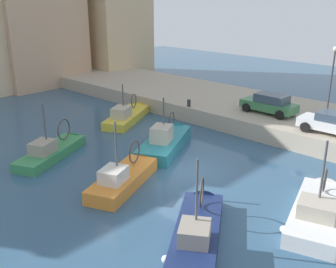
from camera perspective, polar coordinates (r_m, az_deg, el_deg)
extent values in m
plane|color=#335675|center=(22.75, 2.52, -5.43)|extent=(80.00, 80.00, 0.00)
cube|color=#ADA08C|center=(31.63, 16.25, 2.21)|extent=(9.00, 56.00, 1.20)
cube|color=teal|center=(25.98, -0.49, -2.14)|extent=(6.18, 4.46, 1.51)
cone|color=teal|center=(28.94, 1.42, 0.17)|extent=(1.63, 2.07, 1.86)
cube|color=#B2A893|center=(25.74, -0.50, -0.73)|extent=(5.90, 4.21, 0.08)
cube|color=#B7AD99|center=(25.00, -0.91, -0.01)|extent=(1.80, 1.66, 1.03)
cylinder|color=#4C4C51|center=(25.12, -0.63, 2.11)|extent=(0.10, 0.10, 2.79)
torus|color=#3F3833|center=(26.99, 0.53, 1.90)|extent=(1.16, 0.63, 1.26)
sphere|color=white|center=(24.70, -4.22, -2.81)|extent=(0.32, 0.32, 0.32)
cube|color=white|center=(19.39, 20.43, -11.49)|extent=(6.04, 3.58, 1.42)
cone|color=white|center=(22.22, 21.48, -7.53)|extent=(1.39, 2.04, 1.86)
cube|color=#B2A893|center=(19.08, 20.66, -9.84)|extent=(5.77, 3.36, 0.08)
cube|color=#B7AD99|center=(18.15, 20.48, -9.97)|extent=(1.69, 1.83, 0.71)
cylinder|color=#4C4C51|center=(17.95, 21.11, -5.87)|extent=(0.10, 0.10, 3.31)
torus|color=#3F3833|center=(20.22, 21.44, -6.14)|extent=(1.08, 0.39, 1.10)
sphere|color=white|center=(17.92, 16.14, -12.90)|extent=(0.32, 0.32, 0.32)
cube|color=orange|center=(21.31, -6.37, -7.36)|extent=(5.40, 3.49, 1.41)
cone|color=orange|center=(23.67, -3.13, -4.42)|extent=(1.41, 1.76, 1.54)
cube|color=#896B4C|center=(21.03, -6.44, -5.82)|extent=(5.15, 3.29, 0.08)
cube|color=beige|center=(20.08, -7.77, -5.85)|extent=(1.65, 1.52, 0.75)
cylinder|color=#4C4C51|center=(19.95, -7.37, -2.48)|extent=(0.10, 0.10, 3.08)
torus|color=#3F3833|center=(21.90, -4.78, -2.58)|extent=(1.20, 0.54, 1.26)
sphere|color=white|center=(20.46, -10.75, -8.13)|extent=(0.32, 0.32, 0.32)
cube|color=#388951|center=(25.71, -16.24, -3.21)|extent=(5.72, 3.75, 1.17)
cone|color=#388951|center=(28.12, -12.68, -0.92)|extent=(1.42, 1.70, 1.46)
cube|color=#B2A893|center=(25.52, -16.35, -2.11)|extent=(5.46, 3.54, 0.08)
cube|color=gray|center=(24.80, -17.43, -1.83)|extent=(1.76, 1.61, 0.75)
cylinder|color=#4C4C51|center=(24.77, -17.11, 0.84)|extent=(0.10, 0.10, 2.99)
torus|color=#3F3833|center=(26.45, -14.63, 0.65)|extent=(1.28, 0.64, 1.37)
sphere|color=white|center=(24.95, -20.11, -3.91)|extent=(0.32, 0.32, 0.32)
cube|color=gold|center=(31.79, -5.85, 1.86)|extent=(5.91, 4.19, 1.25)
cone|color=gold|center=(34.66, -3.90, 3.42)|extent=(1.53, 1.85, 1.61)
cube|color=#896B4C|center=(31.63, -5.89, 2.84)|extent=(5.64, 3.96, 0.08)
cube|color=#B7AD99|center=(30.52, -6.69, 3.07)|extent=(1.90, 1.73, 0.82)
cylinder|color=#4C4C51|center=(30.71, -6.42, 4.75)|extent=(0.10, 0.10, 2.52)
torus|color=#3F3833|center=(32.88, -4.90, 4.75)|extent=(1.06, 0.59, 1.14)
sphere|color=white|center=(30.62, -8.77, 1.40)|extent=(0.32, 0.32, 0.32)
cube|color=navy|center=(17.07, 4.14, -14.73)|extent=(5.88, 4.65, 1.20)
cone|color=navy|center=(19.85, 5.22, -9.47)|extent=(1.62, 1.83, 1.60)
cube|color=#B2A893|center=(16.77, 4.18, -13.21)|extent=(5.60, 4.40, 0.08)
cube|color=gray|center=(15.74, 3.81, -13.92)|extent=(1.77, 1.71, 0.71)
cylinder|color=#4C4C51|center=(15.44, 4.09, -9.20)|extent=(0.10, 0.10, 3.30)
torus|color=#3F3833|center=(17.78, 4.84, -8.25)|extent=(1.19, 0.80, 1.36)
sphere|color=white|center=(15.66, -0.33, -17.42)|extent=(0.32, 0.32, 0.32)
cube|color=silver|center=(27.04, 22.41, 1.17)|extent=(1.70, 4.15, 0.58)
cylinder|color=black|center=(26.84, 18.96, 0.93)|extent=(0.23, 0.64, 0.64)
cylinder|color=black|center=(28.29, 20.29, 1.70)|extent=(0.23, 0.64, 0.64)
cube|color=#387547|center=(30.25, 14.14, 3.94)|extent=(1.69, 4.07, 0.59)
cube|color=#384756|center=(30.01, 14.57, 4.95)|extent=(1.46, 2.29, 0.60)
cylinder|color=black|center=(30.32, 11.09, 3.72)|extent=(0.23, 0.64, 0.64)
cylinder|color=black|center=(31.66, 12.71, 4.27)|extent=(0.23, 0.64, 0.64)
cylinder|color=black|center=(29.00, 15.62, 2.63)|extent=(0.23, 0.64, 0.64)
cylinder|color=black|center=(30.39, 17.11, 3.24)|extent=(0.23, 0.64, 0.64)
cylinder|color=#2D2D33|center=(31.19, 3.00, 4.42)|extent=(0.28, 0.28, 0.55)
cylinder|color=#38383D|center=(31.30, 22.18, 6.77)|extent=(0.12, 0.12, 4.50)
sphere|color=#F2EACC|center=(30.92, 22.76, 11.10)|extent=(0.36, 0.36, 0.36)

